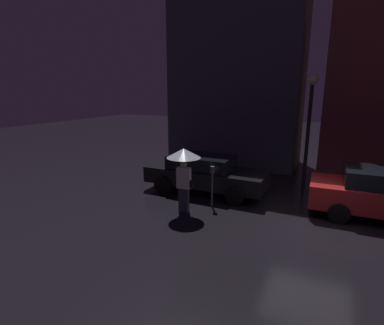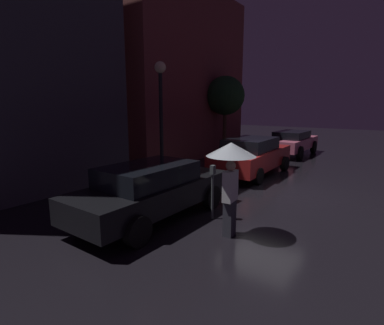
{
  "view_description": "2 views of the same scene",
  "coord_description": "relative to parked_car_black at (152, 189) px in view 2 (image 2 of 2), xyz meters",
  "views": [
    {
      "loc": [
        0.27,
        -8.54,
        3.72
      ],
      "look_at": [
        -4.1,
        0.54,
        1.28
      ],
      "focal_mm": 28.0,
      "sensor_mm": 36.0,
      "label": 1
    },
    {
      "loc": [
        -9.17,
        -3.62,
        2.78
      ],
      "look_at": [
        -3.31,
        0.56,
        1.39
      ],
      "focal_mm": 28.0,
      "sensor_mm": 36.0,
      "label": 2
    }
  ],
  "objects": [
    {
      "name": "ground_plane",
      "position": [
        3.93,
        -1.32,
        -0.73
      ],
      "size": [
        60.0,
        60.0,
        0.0
      ],
      "primitive_type": "plane",
      "color": "black"
    },
    {
      "name": "building_facade_left",
      "position": [
        -0.53,
        5.18,
        4.43
      ],
      "size": [
        6.35,
        3.0,
        10.32
      ],
      "color": "#3D3D47",
      "rests_on": "ground"
    },
    {
      "name": "building_facade_right",
      "position": [
        7.93,
        5.18,
        3.55
      ],
      "size": [
        8.6,
        3.0,
        8.56
      ],
      "color": "brown",
      "rests_on": "ground"
    },
    {
      "name": "parked_car_black",
      "position": [
        0.0,
        0.0,
        0.0
      ],
      "size": [
        4.47,
        1.87,
        1.38
      ],
      "rotation": [
        0.0,
        0.0,
        -0.01
      ],
      "color": "black",
      "rests_on": "ground"
    },
    {
      "name": "parked_car_red",
      "position": [
        5.92,
        0.04,
        0.04
      ],
      "size": [
        4.66,
        1.98,
        1.48
      ],
      "rotation": [
        0.0,
        0.0,
        0.03
      ],
      "color": "maroon",
      "rests_on": "ground"
    },
    {
      "name": "parked_car_pink",
      "position": [
        11.74,
        0.21,
        0.01
      ],
      "size": [
        4.51,
        1.88,
        1.35
      ],
      "rotation": [
        0.0,
        0.0,
        -0.01
      ],
      "color": "#DB6684",
      "rests_on": "ground"
    },
    {
      "name": "pedestrian_with_umbrella",
      "position": [
        0.18,
        -2.06,
        0.88
      ],
      "size": [
        1.03,
        1.03,
        2.03
      ],
      "rotation": [
        0.0,
        0.0,
        0.1
      ],
      "color": "#383842",
      "rests_on": "ground"
    },
    {
      "name": "parking_meter",
      "position": [
        0.79,
        -1.25,
        0.1
      ],
      "size": [
        0.12,
        0.1,
        1.35
      ],
      "color": "#4C5154",
      "rests_on": "ground"
    },
    {
      "name": "street_lamp_near",
      "position": [
        3.26,
        2.53,
        2.3
      ],
      "size": [
        0.42,
        0.42,
        4.33
      ],
      "color": "black",
      "rests_on": "ground"
    },
    {
      "name": "street_tree",
      "position": [
        9.08,
        3.1,
        2.52
      ],
      "size": [
        2.06,
        2.06,
        4.3
      ],
      "color": "#473323",
      "rests_on": "ground"
    }
  ]
}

